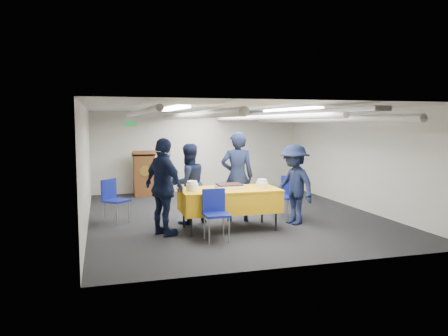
% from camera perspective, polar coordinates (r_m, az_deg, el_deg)
% --- Properties ---
extents(ground, '(7.00, 7.00, 0.00)m').
position_cam_1_polar(ground, '(9.51, 1.17, -6.14)').
color(ground, black).
rests_on(ground, ground).
extents(room_shell, '(6.00, 7.00, 2.30)m').
position_cam_1_polar(room_shell, '(9.71, 1.01, 4.89)').
color(room_shell, beige).
rests_on(room_shell, ground).
extents(serving_table, '(1.83, 0.96, 0.77)m').
position_cam_1_polar(serving_table, '(8.15, 0.68, -4.18)').
color(serving_table, black).
rests_on(serving_table, ground).
extents(sheet_cake, '(0.48, 0.37, 0.09)m').
position_cam_1_polar(sheet_cake, '(8.17, 0.70, -2.37)').
color(sheet_cake, white).
rests_on(sheet_cake, serving_table).
extents(plate_stack_left, '(0.22, 0.22, 0.18)m').
position_cam_1_polar(plate_stack_left, '(7.88, -4.17, -2.38)').
color(plate_stack_left, white).
rests_on(plate_stack_left, serving_table).
extents(plate_stack_right, '(0.21, 0.21, 0.16)m').
position_cam_1_polar(plate_stack_right, '(8.26, 5.00, -2.06)').
color(plate_stack_right, white).
rests_on(plate_stack_right, serving_table).
extents(podium, '(0.62, 0.53, 1.25)m').
position_cam_1_polar(podium, '(12.07, -10.40, -0.69)').
color(podium, brown).
rests_on(podium, ground).
extents(chair_near, '(0.42, 0.42, 0.87)m').
position_cam_1_polar(chair_near, '(7.43, -1.15, -5.39)').
color(chair_near, gray).
rests_on(chair_near, ground).
extents(chair_right, '(0.59, 0.59, 0.87)m').
position_cam_1_polar(chair_right, '(9.26, 8.22, -3.18)').
color(chair_right, gray).
rests_on(chair_right, ground).
extents(chair_left, '(0.59, 0.59, 0.87)m').
position_cam_1_polar(chair_left, '(8.97, -14.30, -3.61)').
color(chair_left, gray).
rests_on(chair_left, ground).
extents(sailor_a, '(0.74, 0.57, 1.81)m').
position_cam_1_polar(sailor_a, '(8.81, 1.73, -1.13)').
color(sailor_a, black).
rests_on(sailor_a, ground).
extents(sailor_b, '(0.91, 0.79, 1.58)m').
position_cam_1_polar(sailor_b, '(8.64, -4.70, -2.05)').
color(sailor_b, black).
rests_on(sailor_b, ground).
extents(sailor_c, '(0.85, 1.09, 1.73)m').
position_cam_1_polar(sailor_c, '(7.75, -7.85, -2.47)').
color(sailor_c, black).
rests_on(sailor_c, ground).
extents(sailor_d, '(0.84, 1.14, 1.57)m').
position_cam_1_polar(sailor_d, '(8.66, 9.13, -2.14)').
color(sailor_d, black).
rests_on(sailor_d, ground).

